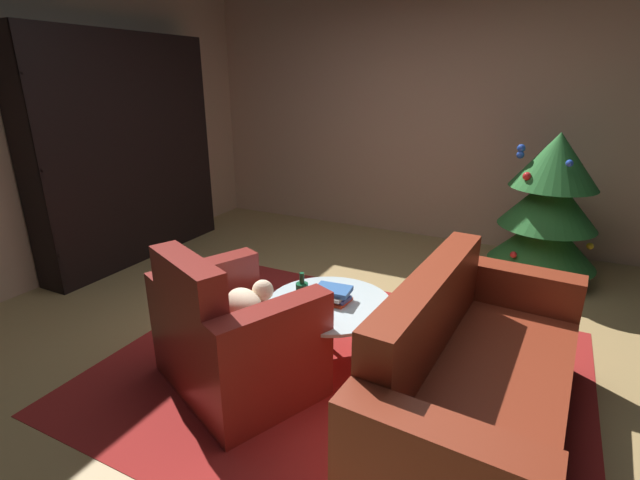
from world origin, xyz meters
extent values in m
plane|color=#A68653|center=(0.00, 0.00, 0.00)|extent=(6.61, 6.61, 0.00)
cube|color=tan|center=(0.00, 2.68, 1.40)|extent=(5.63, 0.06, 2.80)
cube|color=tan|center=(-2.78, 0.00, 1.40)|extent=(0.06, 5.41, 2.80)
cube|color=maroon|center=(0.14, -0.20, 0.00)|extent=(2.89, 2.41, 0.01)
cube|color=black|center=(-2.42, 0.71, 1.08)|extent=(0.03, 2.00, 2.15)
cube|color=black|center=(-2.57, 1.70, 1.08)|extent=(0.33, 0.02, 2.15)
cube|color=black|center=(-2.57, -0.27, 1.08)|extent=(0.33, 0.03, 2.15)
cube|color=black|center=(-2.57, 0.71, 0.01)|extent=(0.31, 1.95, 0.03)
cube|color=black|center=(-2.57, 0.71, 0.37)|extent=(0.31, 1.95, 0.03)
cube|color=black|center=(-2.57, 0.71, 0.72)|extent=(0.31, 1.95, 0.02)
cube|color=black|center=(-2.57, 0.71, 1.08)|extent=(0.31, 1.95, 0.02)
cube|color=black|center=(-2.57, 0.71, 1.43)|extent=(0.31, 1.95, 0.02)
cube|color=black|center=(-2.57, 0.71, 1.78)|extent=(0.31, 1.95, 0.02)
cube|color=black|center=(-2.57, 0.71, 2.14)|extent=(0.31, 1.95, 0.03)
cube|color=black|center=(-2.69, 0.71, 0.66)|extent=(0.05, 0.91, 0.57)
cube|color=black|center=(-2.66, 0.71, 0.66)|extent=(0.03, 0.94, 0.60)
cube|color=#AC9DA1|center=(-2.65, 1.63, 0.18)|extent=(0.15, 0.05, 0.30)
cube|color=#B22C2D|center=(-2.63, 1.57, 0.16)|extent=(0.20, 0.04, 0.28)
cube|color=teal|center=(-2.61, 1.53, 0.17)|extent=(0.24, 0.03, 0.30)
cube|color=#107B81|center=(-2.62, 1.49, 0.12)|extent=(0.21, 0.03, 0.19)
cube|color=orange|center=(-2.61, 1.46, 0.17)|extent=(0.23, 0.03, 0.30)
cube|color=gold|center=(-2.63, 1.65, 1.21)|extent=(0.19, 0.03, 0.24)
cube|color=#5A2520|center=(-2.64, 1.61, 1.20)|extent=(0.17, 0.04, 0.22)
cube|color=gold|center=(-2.61, 1.56, 1.24)|extent=(0.22, 0.05, 0.30)
cube|color=brown|center=(-2.64, 1.52, 1.23)|extent=(0.16, 0.03, 0.28)
cube|color=gold|center=(-2.63, 1.47, 1.18)|extent=(0.18, 0.04, 0.19)
cube|color=#0D8086|center=(-2.61, 1.67, 1.58)|extent=(0.23, 0.03, 0.28)
cube|color=#20698E|center=(-2.61, 1.63, 1.55)|extent=(0.23, 0.04, 0.22)
cube|color=gold|center=(-2.65, 1.58, 1.58)|extent=(0.15, 0.05, 0.27)
cube|color=#8B4F9F|center=(-2.62, 1.53, 1.57)|extent=(0.21, 0.03, 0.26)
cube|color=#C0B494|center=(-2.61, 1.49, 1.59)|extent=(0.22, 0.03, 0.29)
cube|color=brown|center=(-2.60, 1.45, 1.56)|extent=(0.24, 0.04, 0.23)
cube|color=#B63C19|center=(-2.64, 1.65, 1.94)|extent=(0.17, 0.05, 0.28)
cube|color=#194D85|center=(-2.62, 1.59, 1.91)|extent=(0.20, 0.05, 0.23)
cube|color=navy|center=(-2.62, 1.54, 1.91)|extent=(0.20, 0.03, 0.23)
cube|color=#276695|center=(-2.64, 1.51, 1.92)|extent=(0.17, 0.03, 0.25)
cube|color=navy|center=(-2.61, 1.46, 1.94)|extent=(0.22, 0.03, 0.29)
cube|color=maroon|center=(-0.36, -0.58, 0.20)|extent=(0.84, 0.89, 0.40)
cube|color=maroon|center=(-0.47, -0.83, 0.64)|extent=(0.62, 0.39, 0.48)
cube|color=maroon|center=(-0.02, -0.74, 0.33)|extent=(0.42, 0.70, 0.66)
cube|color=maroon|center=(-0.71, -0.43, 0.33)|extent=(0.42, 0.70, 0.66)
ellipsoid|color=beige|center=(-0.36, -0.51, 0.49)|extent=(0.33, 0.28, 0.18)
sphere|color=beige|center=(-0.30, -0.39, 0.55)|extent=(0.13, 0.13, 0.13)
cube|color=maroon|center=(0.99, -0.39, 0.20)|extent=(0.87, 1.45, 0.41)
cube|color=maroon|center=(0.69, -0.37, 0.63)|extent=(0.27, 1.41, 0.44)
cube|color=maroon|center=(1.05, 0.39, 0.32)|extent=(0.78, 0.23, 0.65)
cylinder|color=black|center=(0.25, -0.17, 0.21)|extent=(0.04, 0.04, 0.42)
cylinder|color=black|center=(-0.08, 0.01, 0.21)|extent=(0.04, 0.04, 0.42)
cylinder|color=black|center=(-0.06, -0.35, 0.21)|extent=(0.04, 0.04, 0.42)
cylinder|color=silver|center=(0.04, -0.16, 0.43)|extent=(0.78, 0.78, 0.02)
cube|color=#C23D1D|center=(0.07, -0.14, 0.45)|extent=(0.18, 0.17, 0.02)
cube|color=#3A498B|center=(0.06, -0.14, 0.47)|extent=(0.21, 0.14, 0.02)
cube|color=gray|center=(0.05, -0.15, 0.49)|extent=(0.17, 0.17, 0.02)
cube|color=#295595|center=(0.05, -0.14, 0.51)|extent=(0.23, 0.17, 0.03)
cylinder|color=#154F2E|center=(-0.05, -0.36, 0.54)|extent=(0.07, 0.07, 0.19)
cylinder|color=#154F2E|center=(-0.05, -0.36, 0.66)|extent=(0.03, 0.03, 0.07)
cylinder|color=brown|center=(1.18, 1.90, 0.08)|extent=(0.08, 0.08, 0.16)
cone|color=#286A2D|center=(1.18, 1.90, 0.39)|extent=(0.92, 0.92, 0.47)
cone|color=#286A2D|center=(1.18, 1.90, 0.74)|extent=(0.82, 0.82, 0.47)
cone|color=#286A2D|center=(1.18, 1.90, 1.09)|extent=(0.72, 0.72, 0.47)
sphere|color=blue|center=(0.89, 1.88, 1.18)|extent=(0.07, 0.07, 0.07)
sphere|color=blue|center=(0.89, 1.88, 1.12)|extent=(0.07, 0.07, 0.07)
sphere|color=red|center=(0.96, 1.60, 0.30)|extent=(0.06, 0.06, 0.06)
sphere|color=red|center=(0.97, 1.70, 0.97)|extent=(0.07, 0.07, 0.07)
sphere|color=blue|center=(1.27, 1.63, 1.12)|extent=(0.06, 0.06, 0.06)
sphere|color=yellow|center=(1.55, 1.94, 0.37)|extent=(0.06, 0.06, 0.06)
sphere|color=red|center=(1.37, 2.12, 1.02)|extent=(0.05, 0.05, 0.05)
camera|label=1|loc=(1.14, -2.50, 1.76)|focal=26.02mm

